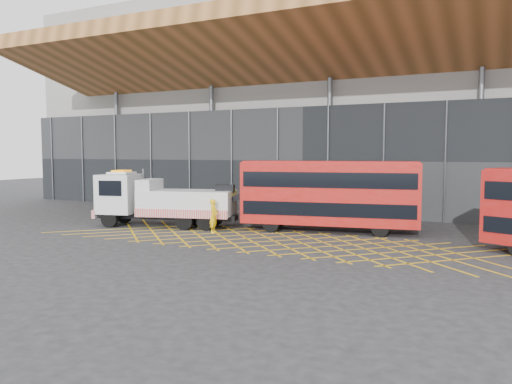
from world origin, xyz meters
The scene contains 6 objects.
ground_plane centered at (0.00, 0.00, 0.00)m, with size 120.00×120.00×0.00m, color #252527.
road_markings centered at (4.80, 0.00, 0.01)m, with size 26.36×7.16×0.01m.
construction_building centered at (1.92, 18.40, 8.98)m, with size 55.00×23.97×18.00m.
recovery_truck centered at (-3.64, 1.52, 1.65)m, with size 10.21×4.52×3.56m.
bus_towed centered at (6.40, 4.17, 2.29)m, with size 10.39×4.18×4.13m.
worker centered at (0.60, 0.87, 0.97)m, with size 0.71×0.47×1.94m, color yellow.
Camera 1 is at (15.41, -23.52, 4.63)m, focal length 35.00 mm.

